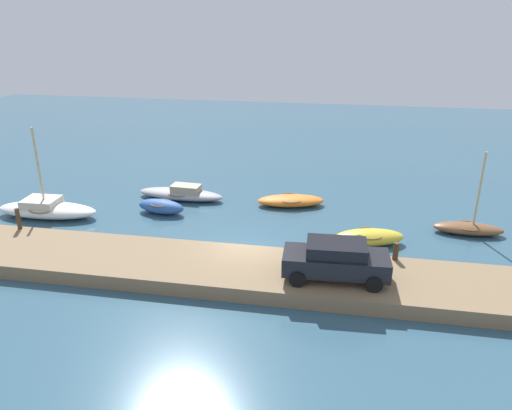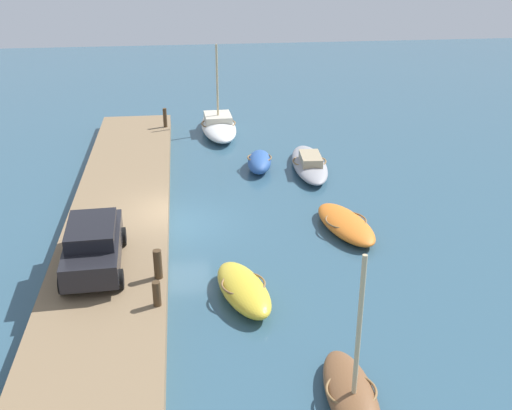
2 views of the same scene
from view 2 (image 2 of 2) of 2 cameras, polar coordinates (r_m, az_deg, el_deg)
The scene contains 12 objects.
ground_plane at distance 25.03m, azimuth -7.29°, elevation -1.83°, with size 84.00×84.00×0.00m, color #33566B.
dock_platform at distance 25.04m, azimuth -12.54°, elevation -1.42°, with size 27.77×3.91×0.64m, color #846B4C.
motorboat_grey at distance 30.46m, azimuth 4.96°, elevation 3.85°, with size 5.48×1.94×0.91m.
rowboat_brown at distance 16.21m, azimuth 8.77°, elevation -16.84°, with size 3.51×1.32×4.39m.
dinghy_blue at distance 30.41m, azimuth 0.32°, elevation 4.03°, with size 2.93×1.55×0.80m.
rowboat_yellow at distance 19.88m, azimuth -1.17°, elevation -7.76°, with size 3.69×2.15×0.75m.
sailboat_white at distance 36.04m, azimuth -3.49°, elevation 7.35°, with size 5.80×2.15×5.08m.
rowboat_orange at distance 24.46m, azimuth 8.28°, elevation -1.72°, with size 4.16×2.34×0.60m.
mooring_post_west at distance 35.34m, azimuth -8.41°, elevation 7.98°, with size 0.21×0.21×1.07m, color #47331E.
mooring_post_mid_west at distance 19.97m, azimuth -9.06°, elevation -5.42°, with size 0.27×0.27×0.99m, color #47331E.
mooring_post_mid_east at distance 18.65m, azimuth -9.16°, elevation -8.09°, with size 0.24×0.24×0.80m, color #47331E.
parked_car at distance 20.86m, azimuth -14.81°, elevation -3.55°, with size 4.29×2.10×1.59m.
Camera 2 is at (22.51, 0.48, 10.92)m, focal length 43.30 mm.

